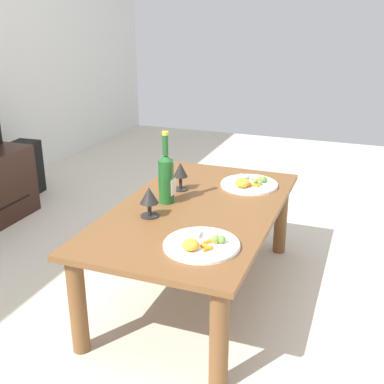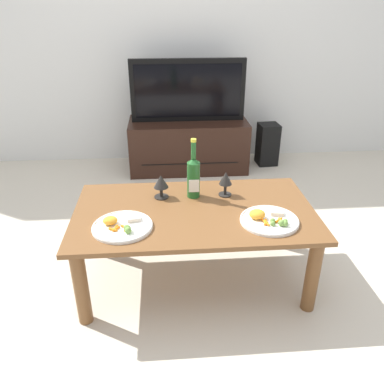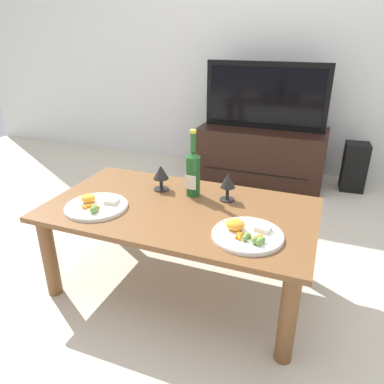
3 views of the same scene
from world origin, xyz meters
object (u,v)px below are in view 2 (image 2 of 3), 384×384
object	(u,v)px
tv_stand	(188,145)
floor_speaker	(268,144)
goblet_left	(161,183)
dinner_plate_left	(122,226)
wine_bottle	(193,176)
goblet_right	(226,180)
dining_table	(194,222)
tv_screen	(188,91)
dinner_plate_right	(269,219)

from	to	relation	value
tv_stand	floor_speaker	xyz separation A→B (m)	(0.76, 0.03, -0.03)
goblet_left	dinner_plate_left	xyz separation A→B (m)	(-0.19, -0.31, -0.08)
tv_stand	wine_bottle	world-z (taller)	wine_bottle
wine_bottle	dinner_plate_left	xyz separation A→B (m)	(-0.37, -0.31, -0.12)
goblet_right	goblet_left	bearing A→B (deg)	180.00
wine_bottle	goblet_right	size ratio (longest dim) A/B	2.38
dining_table	tv_screen	world-z (taller)	tv_screen
wine_bottle	dinner_plate_right	bearing A→B (deg)	-41.07
goblet_left	goblet_right	size ratio (longest dim) A/B	0.95
floor_speaker	dinner_plate_left	bearing A→B (deg)	-127.90
dining_table	wine_bottle	xyz separation A→B (m)	(0.01, 0.16, 0.20)
floor_speaker	wine_bottle	size ratio (longest dim) A/B	1.17
wine_bottle	dinner_plate_right	xyz separation A→B (m)	(0.35, -0.31, -0.11)
tv_stand	goblet_right	world-z (taller)	goblet_right
wine_bottle	dinner_plate_left	world-z (taller)	wine_bottle
dinner_plate_left	wine_bottle	bearing A→B (deg)	39.41
tv_screen	floor_speaker	size ratio (longest dim) A/B	2.54
goblet_right	dinner_plate_left	size ratio (longest dim) A/B	0.48
goblet_left	goblet_right	bearing A→B (deg)	-0.00
tv_screen	tv_stand	bearing A→B (deg)	90.00
tv_screen	goblet_left	bearing A→B (deg)	-99.76
goblet_right	dinner_plate_left	xyz separation A→B (m)	(-0.55, -0.31, -0.08)
goblet_left	dinner_plate_right	bearing A→B (deg)	-30.10
floor_speaker	goblet_right	bearing A→B (deg)	-117.77
tv_stand	goblet_left	size ratio (longest dim) A/B	7.92
goblet_right	floor_speaker	bearing A→B (deg)	66.42
floor_speaker	tv_screen	bearing A→B (deg)	178.60
dinner_plate_left	dining_table	bearing A→B (deg)	22.31
floor_speaker	dining_table	bearing A→B (deg)	-121.11
goblet_left	dinner_plate_right	distance (m)	0.62
dining_table	wine_bottle	distance (m)	0.25
goblet_right	dinner_plate_right	distance (m)	0.36
dining_table	goblet_left	world-z (taller)	goblet_left
goblet_right	dinner_plate_right	world-z (taller)	goblet_right
dinner_plate_right	dining_table	bearing A→B (deg)	157.44
tv_stand	goblet_left	distance (m)	1.52
floor_speaker	goblet_left	distance (m)	1.84
tv_stand	dinner_plate_left	world-z (taller)	dinner_plate_left
floor_speaker	dinner_plate_left	distance (m)	2.19
dinner_plate_left	goblet_right	bearing A→B (deg)	29.14
floor_speaker	dinner_plate_right	bearing A→B (deg)	-109.17
tv_stand	wine_bottle	distance (m)	1.51
dining_table	wine_bottle	size ratio (longest dim) A/B	3.74
dining_table	goblet_right	distance (m)	0.30
dining_table	tv_stand	distance (m)	1.63
tv_stand	dinner_plate_right	size ratio (longest dim) A/B	3.65
tv_stand	tv_screen	xyz separation A→B (m)	(0.00, -0.00, 0.50)
dinner_plate_right	goblet_left	bearing A→B (deg)	149.90
dinner_plate_left	dinner_plate_right	size ratio (longest dim) A/B	1.01
goblet_left	dinner_plate_left	bearing A→B (deg)	-122.11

